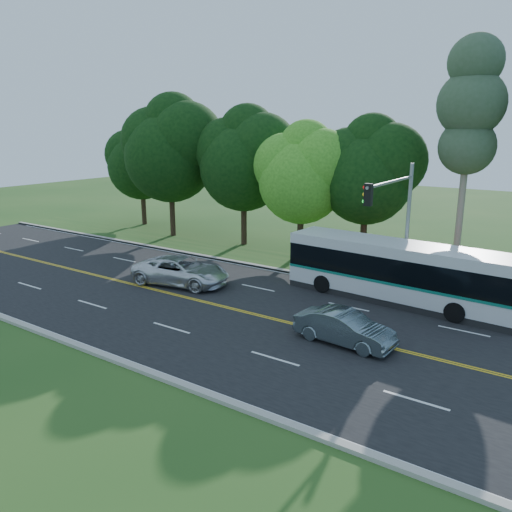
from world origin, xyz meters
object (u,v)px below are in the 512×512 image
Objects in this scene: transit_bus at (398,273)px; traffic_signal at (397,213)px; sedan at (345,328)px; suv at (181,271)px.

traffic_signal is at bearing -114.50° from transit_bus.
suv reaches higher than sedan.
suv is (-11.22, -4.10, -0.74)m from transit_bus.
transit_bus reaches higher than suv.
sedan is (0.14, -6.07, -3.96)m from traffic_signal.
transit_bus reaches higher than sedan.
sedan is at bearing -86.49° from transit_bus.
traffic_signal is 1.66× the size of sedan.
traffic_signal is at bearing 5.19° from sedan.
sedan is 0.75× the size of suv.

